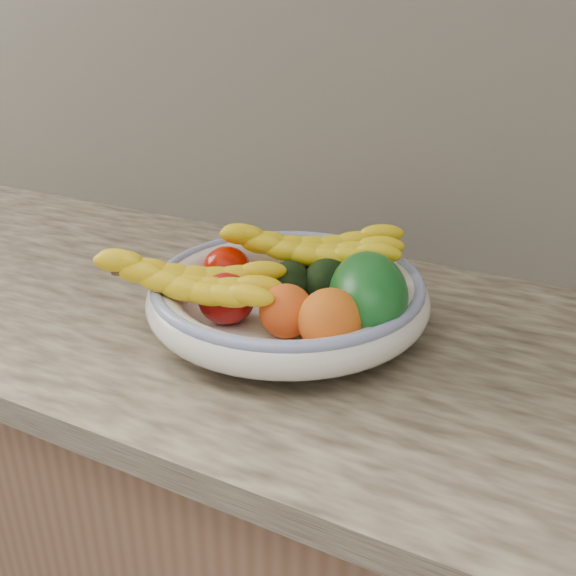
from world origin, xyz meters
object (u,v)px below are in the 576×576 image
Objects in this scene: fruit_bowl at (288,295)px; banana_bunch_front at (188,286)px; green_mango at (368,296)px; banana_bunch_back at (310,254)px.

fruit_bowl is 0.14m from banana_bunch_front.
green_mango is 0.55× the size of banana_bunch_back.
banana_bunch_front is (-0.22, -0.09, 0.01)m from green_mango.
banana_bunch_front is at bearing -138.31° from banana_bunch_back.
banana_bunch_back is (0.00, 0.07, 0.04)m from fruit_bowl.
green_mango is at bearing 5.29° from banana_bunch_front.
banana_bunch_front is at bearing -136.03° from fruit_bowl.
banana_bunch_back reaches higher than fruit_bowl.
green_mango is 0.14m from banana_bunch_back.
banana_bunch_front is (-0.10, -0.10, 0.03)m from fruit_bowl.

